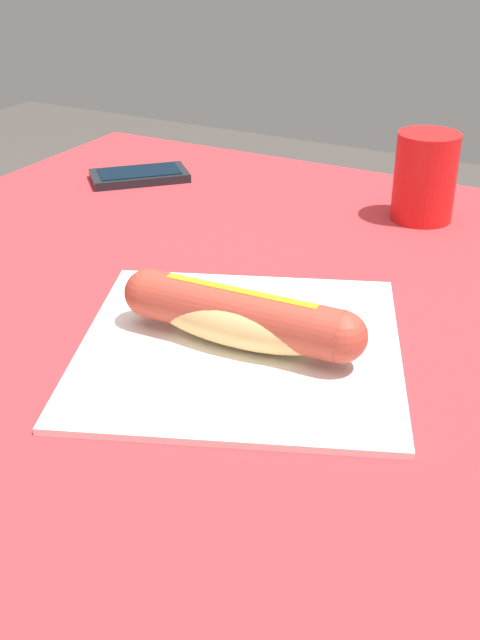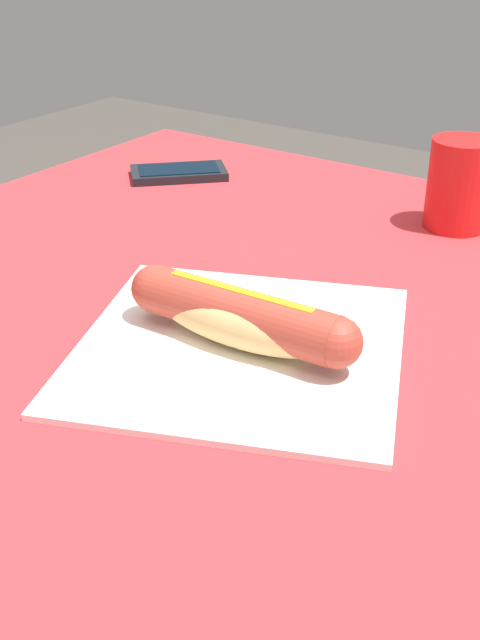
{
  "view_description": "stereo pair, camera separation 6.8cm",
  "coord_description": "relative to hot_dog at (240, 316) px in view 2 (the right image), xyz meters",
  "views": [
    {
      "loc": [
        0.33,
        -0.58,
        1.09
      ],
      "look_at": [
        0.05,
        -0.05,
        0.76
      ],
      "focal_mm": 44.53,
      "sensor_mm": 36.0,
      "label": 1
    },
    {
      "loc": [
        0.39,
        -0.54,
        1.09
      ],
      "look_at": [
        0.05,
        -0.05,
        0.76
      ],
      "focal_mm": 44.53,
      "sensor_mm": 36.0,
      "label": 2
    }
  ],
  "objects": [
    {
      "name": "hot_dog",
      "position": [
        0.0,
        0.0,
        0.0
      ],
      "size": [
        0.23,
        0.06,
        0.05
      ],
      "color": "#E5BC75",
      "rests_on": "paper_wrapper"
    },
    {
      "name": "cell_phone",
      "position": [
        -0.35,
        0.35,
        -0.03
      ],
      "size": [
        0.14,
        0.14,
        0.01
      ],
      "color": "black",
      "rests_on": "dining_table"
    },
    {
      "name": "paper_wrapper",
      "position": [
        -0.0,
        0.0,
        -0.03
      ],
      "size": [
        0.36,
        0.37,
        0.01
      ],
      "primitive_type": "cube",
      "rotation": [
        0.0,
        0.0,
        0.39
      ],
      "color": "white",
      "rests_on": "dining_table"
    },
    {
      "name": "dining_table",
      "position": [
        -0.05,
        0.05,
        -0.17
      ],
      "size": [
        0.96,
        0.98,
        0.73
      ],
      "color": "brown",
      "rests_on": "ground"
    },
    {
      "name": "drinking_cup",
      "position": [
        0.05,
        0.39,
        0.02
      ],
      "size": [
        0.07,
        0.07,
        0.11
      ],
      "primitive_type": "cylinder",
      "color": "red",
      "rests_on": "dining_table"
    }
  ]
}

